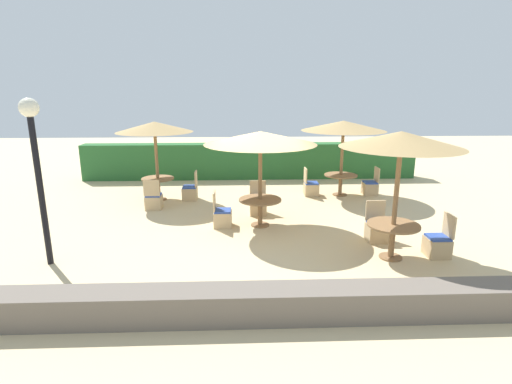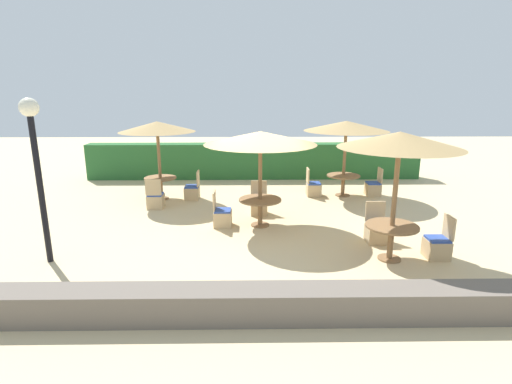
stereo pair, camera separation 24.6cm
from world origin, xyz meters
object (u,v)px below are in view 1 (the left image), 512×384
at_px(lamp_post, 35,150).
at_px(round_table_back_right, 341,179).
at_px(patio_chair_back_right_west, 311,188).
at_px(parasol_center, 260,138).
at_px(parasol_front_right, 401,140).
at_px(round_table_center, 260,204).
at_px(round_table_back_left, 158,183).
at_px(patio_chair_back_right_east, 370,187).
at_px(patio_chair_back_left_south, 154,200).
at_px(patio_chair_center_west, 222,217).
at_px(parasol_back_right, 344,126).
at_px(round_table_front_right, 393,231).
at_px(patio_chair_back_left_east, 190,192).
at_px(patio_chair_front_right_east, 438,244).
at_px(patio_chair_center_north, 258,205).
at_px(patio_chair_front_right_north, 377,230).
at_px(parasol_back_left, 154,127).

xyz_separation_m(lamp_post, round_table_back_right, (7.25, 5.11, -1.79)).
relative_size(patio_chair_back_right_west, parasol_center, 0.33).
relative_size(parasol_front_right, parasol_center, 0.95).
relative_size(round_table_center, round_table_back_left, 1.08).
distance_m(patio_chair_back_right_east, round_table_back_left, 7.02).
distance_m(round_table_back_right, patio_chair_back_left_south, 6.07).
distance_m(round_table_back_right, patio_chair_center_west, 4.85).
bearing_deg(parasol_back_right, parasol_front_right, -91.88).
bearing_deg(round_table_front_right, patio_chair_back_left_east, 135.20).
xyz_separation_m(patio_chair_front_right_east, patio_chair_back_left_south, (-6.77, 3.70, 0.00)).
xyz_separation_m(patio_chair_back_right_west, parasol_center, (-1.84, -2.96, 2.02)).
height_order(round_table_center, patio_chair_back_left_east, patio_chair_back_left_east).
relative_size(patio_chair_back_right_west, patio_chair_center_north, 1.00).
height_order(parasol_center, round_table_back_left, parasol_center).
bearing_deg(patio_chair_front_right_north, parasol_center, -23.87).
relative_size(patio_chair_center_north, patio_chair_back_left_south, 1.00).
height_order(patio_chair_front_right_east, parasol_center, parasol_center).
bearing_deg(patio_chair_center_north, patio_chair_back_left_east, -37.06).
relative_size(round_table_center, parasol_back_left, 0.44).
bearing_deg(lamp_post, patio_chair_front_right_east, 0.38).
relative_size(parasol_front_right, parasol_back_left, 1.07).
bearing_deg(round_table_center, patio_chair_back_right_east, 37.50).
relative_size(patio_chair_center_north, round_table_back_left, 0.91).
bearing_deg(patio_chair_front_right_north, lamp_post, 7.86).
relative_size(patio_chair_back_right_east, patio_chair_front_right_north, 1.00).
bearing_deg(patio_chair_front_right_east, parasol_back_right, 9.65).
height_order(patio_chair_back_right_east, parasol_back_left, parasol_back_left).
bearing_deg(patio_chair_back_left_south, patio_chair_center_north, -11.09).
height_order(patio_chair_front_right_east, patio_chair_center_west, same).
bearing_deg(patio_chair_back_right_east, patio_chair_center_north, 117.05).
bearing_deg(parasol_back_right, patio_chair_center_north, -145.47).
relative_size(lamp_post, patio_chair_center_west, 3.57).
distance_m(patio_chair_back_right_west, parasol_front_right, 5.65).
xyz_separation_m(parasol_front_right, patio_chair_center_west, (-3.66, 2.14, -2.23)).
bearing_deg(round_table_center, patio_chair_back_left_south, 152.71).
height_order(parasol_center, patio_chair_center_west, parasol_center).
bearing_deg(round_table_back_right, patio_chair_back_right_east, 1.22).
bearing_deg(parasol_center, patio_chair_back_left_south, 152.71).
xyz_separation_m(parasol_center, patio_chair_back_left_south, (-3.08, 1.59, -2.02)).
xyz_separation_m(lamp_post, patio_chair_center_north, (4.41, 3.15, -2.09)).
bearing_deg(parasol_front_right, patio_chair_back_right_west, 99.11).
bearing_deg(lamp_post, round_table_back_right, 35.17).
height_order(lamp_post, round_table_center, lamp_post).
xyz_separation_m(patio_chair_back_right_west, patio_chair_back_left_east, (-3.96, -0.38, 0.00)).
relative_size(parasol_center, patio_chair_center_north, 3.04).
bearing_deg(patio_chair_back_right_west, patio_chair_front_right_north, 11.43).
xyz_separation_m(patio_chair_center_north, parasol_back_left, (-3.13, 1.63, 2.05)).
bearing_deg(patio_chair_front_right_north, patio_chair_center_west, -17.55).
height_order(round_table_front_right, patio_chair_front_right_east, patio_chair_front_right_east).
distance_m(patio_chair_front_right_north, round_table_back_left, 6.96).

